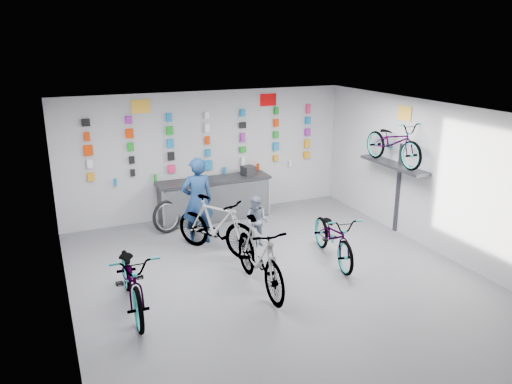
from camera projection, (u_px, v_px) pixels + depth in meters
name	position (u px, v px, depth m)	size (l,w,h in m)	color
floor	(280.00, 282.00, 8.90)	(8.00, 8.00, 0.00)	#535258
ceiling	(283.00, 114.00, 8.01)	(8.00, 8.00, 0.00)	white
wall_back	(207.00, 154.00, 11.96)	(7.00, 7.00, 0.00)	#AFAFB1
wall_front	(460.00, 319.00, 4.96)	(7.00, 7.00, 0.00)	#AFAFB1
wall_left	(62.00, 234.00, 7.12)	(8.00, 8.00, 0.00)	#AFAFB1
wall_right	(441.00, 180.00, 9.80)	(8.00, 8.00, 0.00)	#AFAFB1
counter	(214.00, 200.00, 11.86)	(2.70, 0.66, 1.00)	black
merch_wall	(206.00, 143.00, 11.79)	(5.57, 0.08, 1.57)	orange
wall_bracket	(394.00, 169.00, 10.79)	(0.39, 1.90, 2.00)	#333338
sign_left	(141.00, 107.00, 11.00)	(0.42, 0.02, 0.30)	yellow
sign_right	(268.00, 100.00, 12.19)	(0.42, 0.02, 0.30)	red
sign_side	(405.00, 113.00, 10.50)	(0.02, 0.40, 0.30)	yellow
bike_left	(132.00, 278.00, 7.87)	(0.73, 2.10, 1.10)	gray
bike_center	(259.00, 256.00, 8.50)	(0.58, 2.05, 1.23)	gray
bike_right	(334.00, 236.00, 9.65)	(0.67, 1.92, 1.01)	gray
bike_service	(216.00, 225.00, 9.97)	(0.55, 1.95, 1.17)	gray
bike_wall	(394.00, 142.00, 10.59)	(0.63, 1.80, 0.95)	gray
clerk	(198.00, 201.00, 10.36)	(0.68, 0.44, 1.86)	navy
customer	(257.00, 221.00, 10.33)	(0.52, 0.40, 1.07)	slate
spare_wheel	(167.00, 217.00, 11.09)	(0.76, 0.45, 0.74)	black
register	(248.00, 171.00, 12.02)	(0.28, 0.30, 0.22)	black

